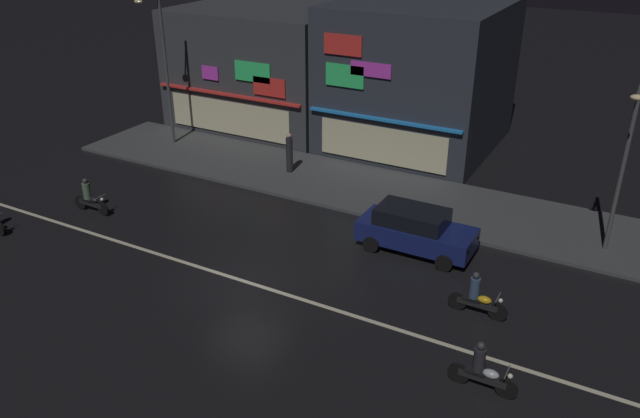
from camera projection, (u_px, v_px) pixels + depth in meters
name	position (u px, v px, depth m)	size (l,w,h in m)	color
ground_plane	(246.00, 282.00, 21.82)	(140.00, 140.00, 0.00)	black
lane_divider_stripe	(246.00, 282.00, 21.82)	(28.66, 0.16, 0.01)	beige
sidewalk_far	(359.00, 187.00, 28.91)	(30.17, 5.06, 0.14)	#424447
storefront_left_block	(270.00, 65.00, 36.76)	(9.58, 8.65, 6.59)	#383A3F
storefront_center_block	(419.00, 76.00, 32.85)	(8.18, 9.13, 7.42)	#2D333D
streetlamp_west	(162.00, 60.00, 32.03)	(0.44, 1.64, 7.65)	#47494C
streetlamp_mid	(625.00, 156.00, 21.81)	(0.44, 1.64, 6.33)	#47494C
pedestrian_on_sidewalk	(289.00, 154.00, 30.05)	(0.32, 0.32, 1.93)	#232328
parked_car_near_kerb	(415.00, 229.00, 23.47)	(4.30, 1.98, 1.67)	navy
motorcycle_lead	(482.00, 370.00, 16.74)	(1.90, 0.60, 1.52)	black
motorcycle_opposite_lane	(477.00, 297.00, 19.85)	(1.90, 0.60, 1.52)	black
motorcycle_trailing_far	(90.00, 198.00, 26.50)	(1.90, 0.60, 1.52)	black
traffic_cone	(384.00, 226.00, 25.01)	(0.36, 0.36, 0.55)	orange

